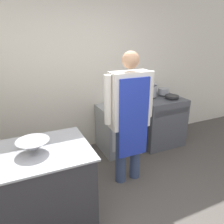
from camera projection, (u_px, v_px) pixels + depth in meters
name	position (u px, v px, depth m)	size (l,w,h in m)	color
wall_back	(78.00, 73.00, 3.55)	(8.00, 0.05, 2.70)	silver
prep_counter	(23.00, 194.00, 2.19)	(1.39, 0.80, 0.89)	#2D2D33
stove	(159.00, 120.00, 4.04)	(0.77, 0.70, 0.89)	#4C4F56
fridge_unit	(119.00, 129.00, 3.79)	(0.63, 0.64, 0.79)	#93999E
person_cook	(130.00, 112.00, 2.78)	(0.69, 0.24, 1.77)	#38476B
mixing_bowl	(33.00, 146.00, 2.08)	(0.31, 0.31, 0.12)	#9EA0A8
stock_pot	(149.00, 89.00, 3.88)	(0.28, 0.28, 0.25)	#9EA0A8
saute_pan	(172.00, 97.00, 3.83)	(0.24, 0.24, 0.04)	#262628
sauce_pot	(163.00, 91.00, 4.03)	(0.20, 0.20, 0.11)	#9EA0A8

